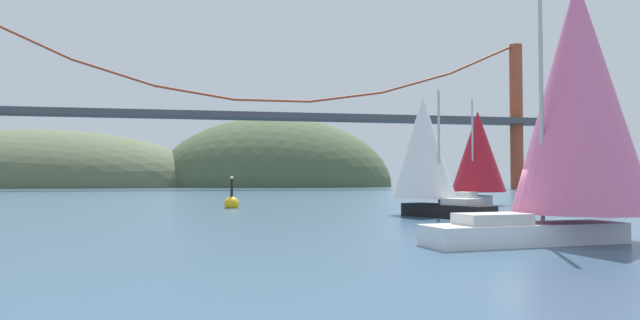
# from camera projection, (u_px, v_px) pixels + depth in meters

# --- Properties ---
(ground_plane) EXTENTS (360.00, 360.00, 0.00)m
(ground_plane) POSITION_uv_depth(u_px,v_px,m) (531.00, 238.00, 20.48)
(ground_plane) COLOR #385670
(headland_left) EXTENTS (86.77, 44.00, 29.60)m
(headland_left) POSITION_uv_depth(u_px,v_px,m) (43.00, 187.00, 143.02)
(headland_left) COLOR #5B6647
(headland_left) RESTS_ON ground_plane
(headland_center) EXTENTS (65.04, 44.00, 38.46)m
(headland_center) POSITION_uv_depth(u_px,v_px,m) (276.00, 187.00, 154.03)
(headland_center) COLOR #4C5B3D
(headland_center) RESTS_ON ground_plane
(suspension_bridge) EXTENTS (144.81, 6.00, 32.42)m
(suspension_bridge) POSITION_uv_depth(u_px,v_px,m) (273.00, 114.00, 114.33)
(suspension_bridge) COLOR #A34228
(suspension_bridge) RESTS_ON ground_plane
(sailboat_crimson_sail) EXTENTS (7.19, 7.17, 8.56)m
(sailboat_crimson_sail) POSITION_uv_depth(u_px,v_px,m) (478.00, 154.00, 45.76)
(sailboat_crimson_sail) COLOR white
(sailboat_crimson_sail) RESTS_ON ground_plane
(sailboat_pink_spinnaker) EXTENTS (8.45, 5.11, 9.65)m
(sailboat_pink_spinnaker) POSITION_uv_depth(u_px,v_px,m) (576.00, 101.00, 19.32)
(sailboat_pink_spinnaker) COLOR white
(sailboat_pink_spinnaker) RESTS_ON ground_plane
(sailboat_white_mainsail) EXTENTS (5.26, 7.09, 7.25)m
(sailboat_white_mainsail) POSITION_uv_depth(u_px,v_px,m) (425.00, 152.00, 32.87)
(sailboat_white_mainsail) COLOR black
(sailboat_white_mainsail) RESTS_ON ground_plane
(sailboat_red_spinnaker) EXTENTS (9.09, 5.71, 10.43)m
(sailboat_red_spinnaker) POSITION_uv_depth(u_px,v_px,m) (604.00, 159.00, 80.97)
(sailboat_red_spinnaker) COLOR #191E4C
(sailboat_red_spinnaker) RESTS_ON ground_plane
(channel_buoy) EXTENTS (1.10, 1.10, 2.64)m
(channel_buoy) POSITION_uv_depth(u_px,v_px,m) (232.00, 203.00, 41.55)
(channel_buoy) COLOR gold
(channel_buoy) RESTS_ON ground_plane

